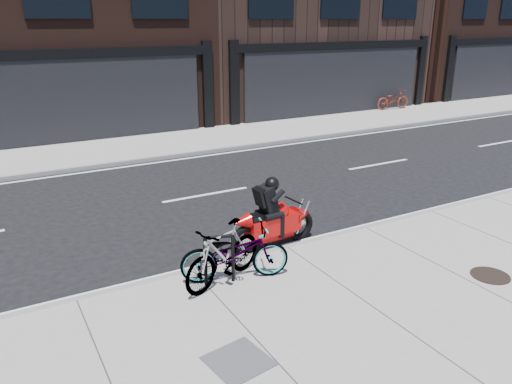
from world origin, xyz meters
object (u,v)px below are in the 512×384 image
bicycle_rear (223,254)px  manhole_cover (490,275)px  utility_grate (239,361)px  motorcycle (277,218)px  bicycle_front (235,253)px  bicycle_far (393,99)px  bike_rack (219,255)px

bicycle_rear → manhole_cover: (4.15, -2.09, -0.52)m
bicycle_rear → utility_grate: bicycle_rear is taller
motorcycle → manhole_cover: bearing=-56.1°
bicycle_front → bicycle_far: bearing=-34.7°
bike_rack → motorcycle: 2.02m
manhole_cover → utility_grate: bearing=178.9°
bicycle_rear → motorcycle: bearing=99.5°
bicycle_rear → utility_grate: (-0.75, -2.00, -0.52)m
bicycle_front → utility_grate: bicycle_front is taller
motorcycle → bike_rack: bearing=-154.8°
bicycle_rear → motorcycle: 1.95m
bicycle_rear → manhole_cover: bearing=41.7°
bicycle_far → manhole_cover: size_ratio=2.79×
motorcycle → bicycle_far: motorcycle is taller
motorcycle → manhole_cover: (2.48, -3.10, -0.47)m
bicycle_front → bike_rack: bearing=107.0°
bicycle_front → manhole_cover: bicycle_front is taller
bicycle_rear → bicycle_far: bearing=106.3°
bicycle_rear → bicycle_far: (14.92, 11.60, -0.04)m
manhole_cover → utility_grate: size_ratio=0.88×
bike_rack → bicycle_rear: bearing=0.0°
bicycle_far → manhole_cover: bearing=146.4°
bike_rack → motorcycle: motorcycle is taller
bike_rack → manhole_cover: size_ratio=1.33×
utility_grate → bicycle_far: bearing=41.0°
bicycle_front → utility_grate: 2.27m
bike_rack → bicycle_front: (0.29, 0.00, -0.03)m
utility_grate → bicycle_front: bearing=64.2°
motorcycle → manhole_cover: 4.00m
utility_grate → bicycle_rear: bearing=69.4°
bicycle_front → bicycle_rear: bearing=107.0°
motorcycle → manhole_cover: size_ratio=3.05×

